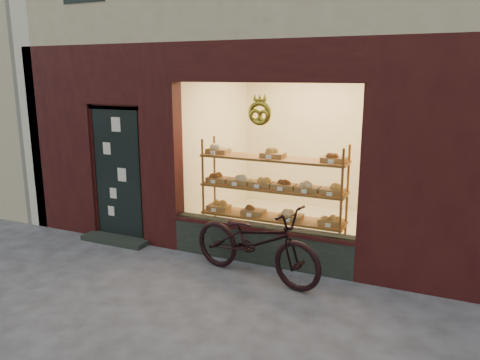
% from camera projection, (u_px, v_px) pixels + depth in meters
% --- Properties ---
extents(ground, '(90.00, 90.00, 0.00)m').
position_uv_depth(ground, '(150.00, 325.00, 5.08)').
color(ground, '#3C3C3C').
extents(display_shelf, '(2.20, 0.45, 1.70)m').
position_uv_depth(display_shelf, '(272.00, 198.00, 6.97)').
color(display_shelf, brown).
rests_on(display_shelf, ground).
extents(bicycle, '(2.04, 1.07, 1.02)m').
position_uv_depth(bicycle, '(256.00, 241.00, 6.15)').
color(bicycle, black).
rests_on(bicycle, ground).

